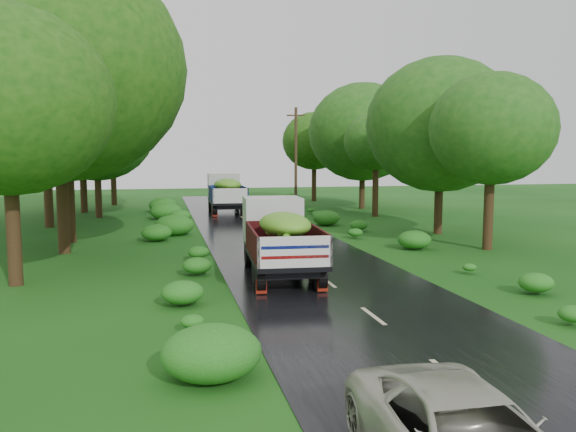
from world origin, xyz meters
name	(u,v)px	position (x,y,z in m)	size (l,w,h in m)	color
ground	(373,317)	(0.00, 0.00, 0.00)	(120.00, 120.00, 0.00)	#0F410E
road	(320,276)	(0.00, 5.00, 0.01)	(6.50, 80.00, 0.02)	black
road_lines	(312,270)	(0.00, 6.00, 0.02)	(0.12, 69.60, 0.00)	#BFB78C
truck_near	(279,233)	(-1.31, 5.57, 1.46)	(2.56, 6.25, 2.57)	black
truck_far	(226,191)	(-0.68, 27.64, 1.59)	(2.50, 6.73, 2.81)	black
utility_pole	(296,159)	(4.25, 26.28, 3.91)	(1.29, 0.51, 7.59)	#382616
trees_left	(72,103)	(-10.12, 21.14, 7.11)	(6.82, 33.94, 9.97)	black
trees_right	(382,134)	(9.23, 22.38, 5.57)	(5.44, 31.28, 7.84)	black
shrubs	(270,232)	(0.00, 14.00, 0.35)	(11.90, 44.00, 0.70)	#246818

